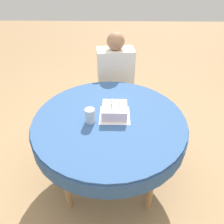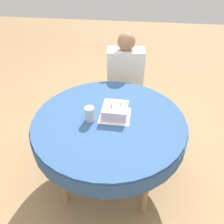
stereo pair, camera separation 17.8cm
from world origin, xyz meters
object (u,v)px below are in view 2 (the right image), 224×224
(chair, at_px, (124,85))
(person, at_px, (125,73))
(birthday_cake, at_px, (115,111))
(drinking_glass, at_px, (90,114))

(chair, distance_m, person, 0.23)
(birthday_cake, bearing_deg, person, 89.80)
(person, xyz_separation_m, birthday_cake, (-0.00, -0.88, 0.09))
(chair, xyz_separation_m, person, (0.01, -0.10, 0.21))
(person, bearing_deg, drinking_glass, -108.87)
(chair, height_order, person, person)
(birthday_cake, bearing_deg, drinking_glass, -156.11)
(chair, bearing_deg, birthday_cake, -96.74)
(person, distance_m, drinking_glass, 1.00)
(drinking_glass, bearing_deg, person, 78.41)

